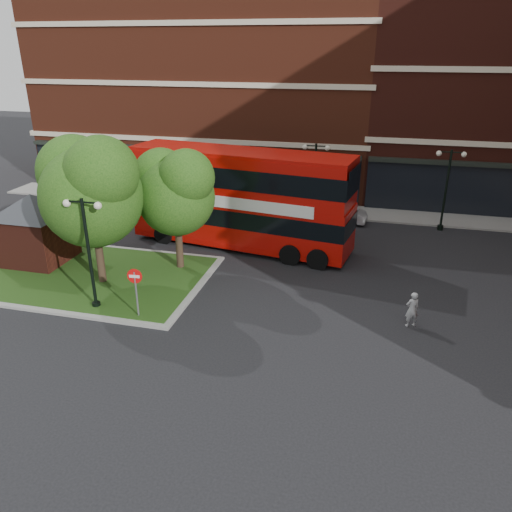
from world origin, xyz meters
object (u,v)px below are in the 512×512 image
(woman, at_px, (412,309))
(car_silver, at_px, (258,206))
(bus, at_px, (240,193))
(car_white, at_px, (337,212))

(woman, xyz_separation_m, car_silver, (-9.53, 12.50, -0.12))
(bus, bearing_deg, car_silver, 102.35)
(bus, xyz_separation_m, car_white, (4.94, 5.57, -2.51))
(bus, xyz_separation_m, woman, (9.19, -6.93, -2.37))
(woman, bearing_deg, bus, -60.10)
(bus, xyz_separation_m, car_silver, (-0.34, 5.57, -2.49))
(car_silver, relative_size, car_white, 1.00)
(bus, distance_m, woman, 11.75)
(car_silver, distance_m, car_white, 5.27)
(woman, distance_m, car_white, 13.20)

